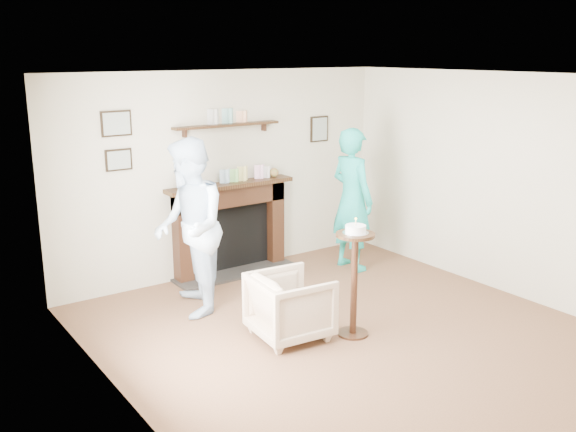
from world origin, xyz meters
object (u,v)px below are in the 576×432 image
Objects in this scene: woman at (350,267)px; pedestal_table at (355,264)px; armchair at (290,336)px; man at (193,311)px.

pedestal_table is at bearing 137.60° from woman.
armchair is 0.39× the size of woman.
woman is at bearing -50.40° from armchair.
pedestal_table is at bearing 56.23° from man.
woman is (2.33, 0.13, 0.00)m from man.
pedestal_table reaches higher than man.
armchair is at bearing 44.47° from man.
woman is at bearing 113.55° from man.
armchair is 0.59× the size of pedestal_table.
armchair is at bearing 121.56° from woman.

